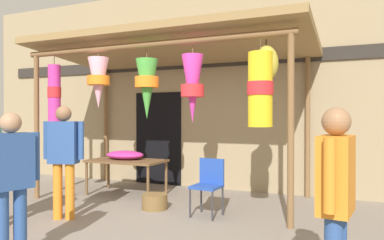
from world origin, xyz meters
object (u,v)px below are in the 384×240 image
at_px(display_table, 127,163).
at_px(folding_chair, 209,182).
at_px(flower_heap_on_table, 125,155).
at_px(vendor_in_orange, 11,175).
at_px(passerby_at_right, 64,152).
at_px(shopper_by_bananas, 336,194).
at_px(wicker_basket_by_table, 155,202).

height_order(display_table, folding_chair, folding_chair).
distance_m(display_table, flower_heap_on_table, 0.17).
relative_size(vendor_in_orange, passerby_at_right, 0.93).
relative_size(shopper_by_bananas, passerby_at_right, 0.95).
relative_size(wicker_basket_by_table, passerby_at_right, 0.25).
xyz_separation_m(flower_heap_on_table, wicker_basket_by_table, (1.10, -0.82, -0.62)).
height_order(display_table, shopper_by_bananas, shopper_by_bananas).
xyz_separation_m(flower_heap_on_table, shopper_by_bananas, (3.88, -3.04, 0.17)).
bearing_deg(folding_chair, shopper_by_bananas, -50.18).
distance_m(display_table, wicker_basket_by_table, 1.37).
relative_size(display_table, wicker_basket_by_table, 3.52).
bearing_deg(folding_chair, flower_heap_on_table, 157.97).
relative_size(folding_chair, passerby_at_right, 0.52).
bearing_deg(passerby_at_right, shopper_by_bananas, -17.95).
height_order(display_table, vendor_in_orange, vendor_in_orange).
xyz_separation_m(display_table, folding_chair, (1.95, -0.75, -0.09)).
distance_m(folding_chair, passerby_at_right, 2.16).
distance_m(flower_heap_on_table, vendor_in_orange, 3.41).
bearing_deg(passerby_at_right, vendor_in_orange, -65.58).
bearing_deg(flower_heap_on_table, shopper_by_bananas, -38.12).
bearing_deg(wicker_basket_by_table, shopper_by_bananas, -38.66).
distance_m(flower_heap_on_table, passerby_at_right, 1.87).
distance_m(display_table, passerby_at_right, 1.82).
relative_size(flower_heap_on_table, vendor_in_orange, 0.50).
bearing_deg(vendor_in_orange, display_table, 103.45).
bearing_deg(flower_heap_on_table, passerby_at_right, -84.32).
relative_size(display_table, passerby_at_right, 0.88).
bearing_deg(wicker_basket_by_table, display_table, 143.77).
xyz_separation_m(folding_chair, wicker_basket_by_table, (-0.92, -0.00, -0.38)).
xyz_separation_m(shopper_by_bananas, passerby_at_right, (-3.69, 1.20, 0.05)).
xyz_separation_m(flower_heap_on_table, vendor_in_orange, (0.84, -3.30, 0.15)).
relative_size(display_table, vendor_in_orange, 0.94).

